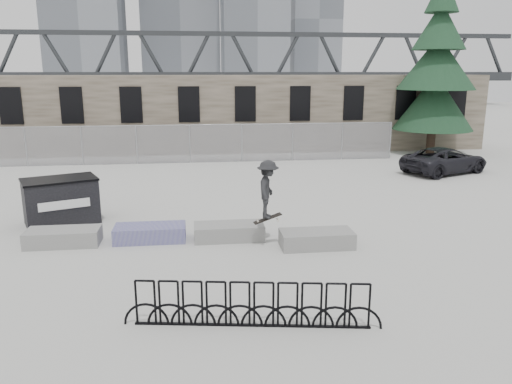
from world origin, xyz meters
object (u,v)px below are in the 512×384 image
planter_center_left (150,232)px  planter_center_right (229,231)px  bike_rack (252,305)px  suv (445,160)px  skateboarder (268,189)px  planter_far_left (63,236)px  planter_offset (317,238)px  dumpster (61,201)px  spruce_tree (437,70)px

planter_center_left → planter_center_right: size_ratio=1.00×
planter_center_left → bike_rack: (2.33, -5.27, 0.19)m
suv → skateboarder: 13.44m
planter_far_left → planter_offset: size_ratio=1.00×
planter_center_left → planter_center_right: 2.26m
planter_center_left → planter_offset: same height
planter_center_left → planter_center_right: bearing=-3.7°
planter_center_right → skateboarder: skateboarder is taller
skateboarder → planter_far_left: bearing=97.2°
planter_offset → bike_rack: (-2.28, -4.18, 0.19)m
planter_center_left → bike_rack: bearing=-66.2°
planter_far_left → skateboarder: bearing=-7.6°
planter_center_right → planter_center_left: bearing=176.3°
planter_far_left → skateboarder: skateboarder is taller
dumpster → skateboarder: size_ratio=1.46×
spruce_tree → bike_rack: bearing=-123.8°
planter_center_left → dumpster: dumpster is taller
planter_far_left → planter_center_left: (2.38, 0.07, 0.00)m
planter_center_left → dumpster: bearing=144.5°
bike_rack → skateboarder: bearing=77.9°
planter_offset → planter_far_left: bearing=171.7°
bike_rack → spruce_tree: (12.85, 19.23, 4.38)m
planter_center_left → planter_offset: size_ratio=1.00×
planter_center_right → dumpster: size_ratio=0.78×
planter_far_left → dumpster: 2.28m
planter_offset → spruce_tree: size_ratio=0.17×
planter_center_right → dumpster: 5.67m
planter_center_right → spruce_tree: spruce_tree is taller
planter_center_right → spruce_tree: size_ratio=0.17×
bike_rack → suv: size_ratio=1.11×
planter_far_left → suv: suv is taller
planter_center_left → suv: suv is taller
planter_offset → spruce_tree: bearing=54.9°
planter_center_right → suv: 13.76m
bike_rack → skateboarder: 4.70m
spruce_tree → suv: (-2.04, -5.70, -4.21)m
dumpster → skateboarder: 6.91m
planter_offset → dumpster: (-7.54, 3.18, 0.49)m
planter_center_right → bike_rack: (0.08, -5.13, 0.19)m
planter_offset → skateboarder: 1.93m
planter_center_left → spruce_tree: bearing=42.6°
planter_center_left → planter_center_right: same height
planter_far_left → skateboarder: (5.66, -0.75, 1.36)m
planter_offset → skateboarder: skateboarder is taller
dumpster → spruce_tree: 22.04m
planter_offset → dumpster: dumpster is taller
planter_offset → planter_center_right: bearing=158.1°
planter_center_right → suv: (10.89, 8.40, 0.37)m
planter_center_left → bike_rack: bike_rack is taller
planter_far_left → suv: size_ratio=0.45×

